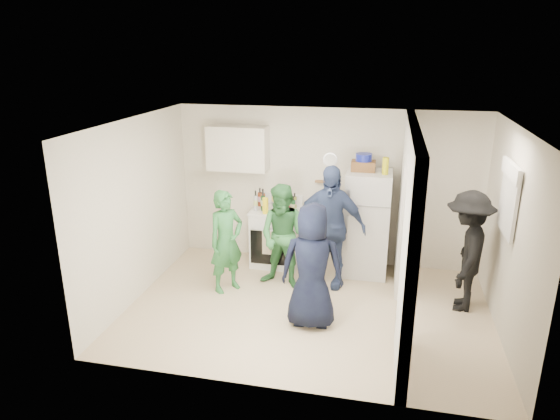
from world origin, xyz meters
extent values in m
plane|color=#CCB390|center=(0.00, 0.00, 0.00)|extent=(4.80, 4.80, 0.00)
plane|color=silver|center=(0.00, 1.70, 1.25)|extent=(4.80, 0.00, 4.80)
plane|color=silver|center=(0.00, -1.70, 1.25)|extent=(4.80, 0.00, 4.80)
plane|color=silver|center=(-2.40, 0.00, 1.25)|extent=(0.00, 3.40, 3.40)
plane|color=silver|center=(2.40, 0.00, 1.25)|extent=(0.00, 3.40, 3.40)
plane|color=white|center=(0.00, 0.00, 2.50)|extent=(4.80, 4.80, 0.00)
cube|color=silver|center=(1.20, 1.10, 1.25)|extent=(0.12, 1.20, 2.50)
cube|color=silver|center=(1.20, -1.10, 1.25)|extent=(0.12, 1.20, 2.50)
cube|color=silver|center=(1.20, 0.00, 2.30)|extent=(0.12, 1.00, 0.40)
cube|color=white|center=(-0.75, 1.37, 0.46)|extent=(0.78, 0.65, 0.93)
cube|color=silver|center=(-1.40, 1.52, 1.85)|extent=(0.95, 0.34, 0.70)
cube|color=silver|center=(0.68, 1.34, 0.81)|extent=(0.67, 0.65, 1.62)
cube|color=brown|center=(0.58, 1.39, 1.69)|extent=(0.35, 0.25, 0.15)
cylinder|color=navy|center=(0.58, 1.39, 1.82)|extent=(0.24, 0.24, 0.11)
cylinder|color=yellow|center=(0.90, 1.24, 1.74)|extent=(0.09, 0.09, 0.25)
cylinder|color=white|center=(0.05, 1.68, 1.70)|extent=(0.22, 0.02, 0.22)
cube|color=olive|center=(0.00, 1.65, 1.35)|extent=(0.35, 0.08, 0.03)
cube|color=black|center=(2.38, 0.20, 1.65)|extent=(0.03, 0.70, 0.80)
cube|color=white|center=(2.36, 0.20, 1.65)|extent=(0.04, 0.76, 0.86)
cube|color=white|center=(2.34, 0.20, 2.00)|extent=(0.04, 0.82, 0.18)
cylinder|color=yellow|center=(-0.87, 1.15, 1.05)|extent=(0.09, 0.09, 0.25)
cylinder|color=#B80C31|center=(-0.53, 1.17, 0.99)|extent=(0.09, 0.09, 0.12)
imported|color=#2F7540|center=(-1.24, 0.33, 0.75)|extent=(0.62, 0.65, 1.50)
imported|color=#327236|center=(-0.46, 0.62, 0.77)|extent=(0.85, 0.72, 1.54)
imported|color=navy|center=(0.16, 0.82, 0.91)|extent=(1.11, 0.57, 1.82)
imported|color=black|center=(0.10, -0.36, 0.80)|extent=(0.81, 0.55, 1.61)
imported|color=black|center=(2.02, 0.50, 0.82)|extent=(0.79, 1.15, 1.64)
cylinder|color=maroon|center=(-1.04, 1.50, 1.08)|extent=(0.07, 0.07, 0.30)
cylinder|color=#153F1B|center=(-0.94, 1.28, 1.09)|extent=(0.06, 0.06, 0.32)
cylinder|color=#A1ADAE|center=(-0.83, 1.54, 1.08)|extent=(0.06, 0.06, 0.31)
cylinder|color=brown|center=(-0.74, 1.33, 1.08)|extent=(0.07, 0.07, 0.31)
cylinder|color=#ABAFBE|center=(-0.65, 1.57, 1.06)|extent=(0.07, 0.07, 0.26)
cylinder|color=#143714|center=(-0.57, 1.40, 1.06)|extent=(0.08, 0.08, 0.27)
cylinder|color=olive|center=(-0.48, 1.52, 1.05)|extent=(0.07, 0.07, 0.25)
cylinder|color=#AAAFB6|center=(-1.05, 1.25, 1.09)|extent=(0.06, 0.06, 0.33)
cylinder|color=#5C210F|center=(-0.68, 1.45, 1.09)|extent=(0.06, 0.06, 0.32)
cylinder|color=#1F5C2A|center=(-0.45, 1.25, 1.06)|extent=(0.06, 0.06, 0.28)
cylinder|color=brown|center=(-0.97, 1.39, 1.09)|extent=(0.08, 0.08, 0.32)
cylinder|color=#B7BBCA|center=(-0.62, 1.23, 1.05)|extent=(0.06, 0.06, 0.25)
camera|label=1|loc=(0.91, -5.93, 3.38)|focal=32.00mm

